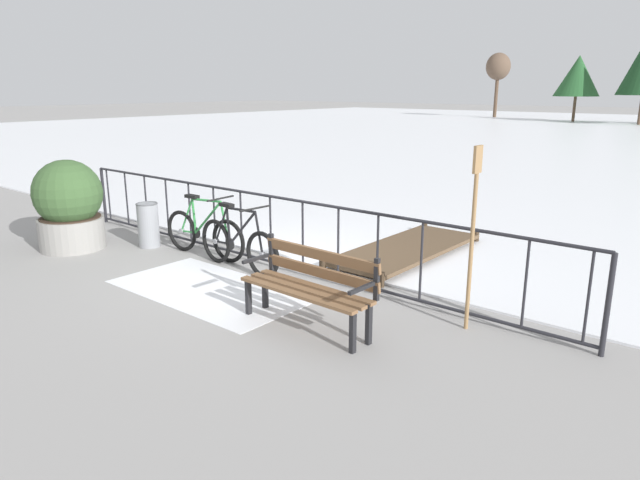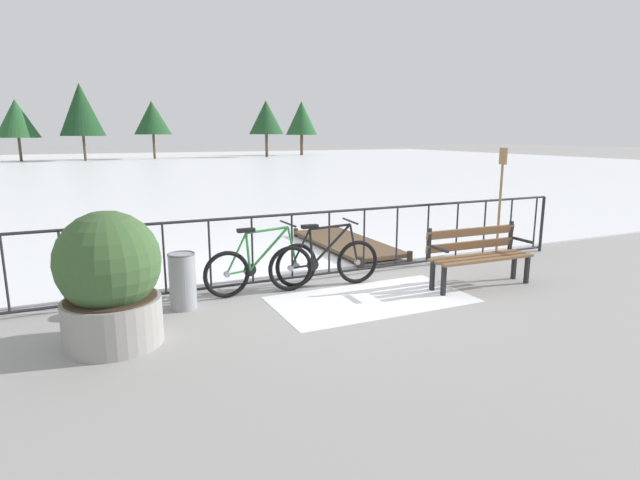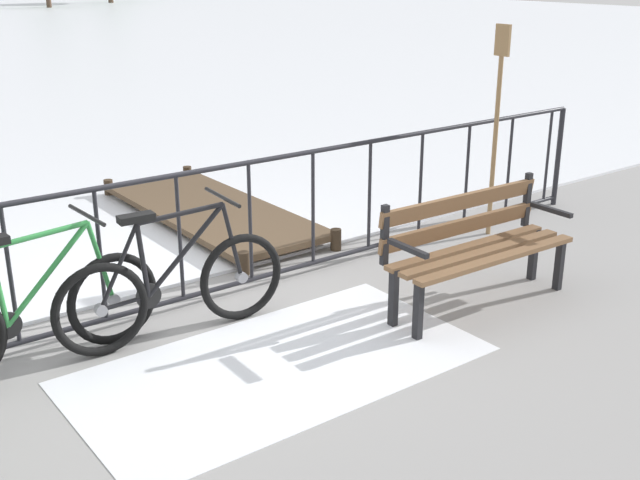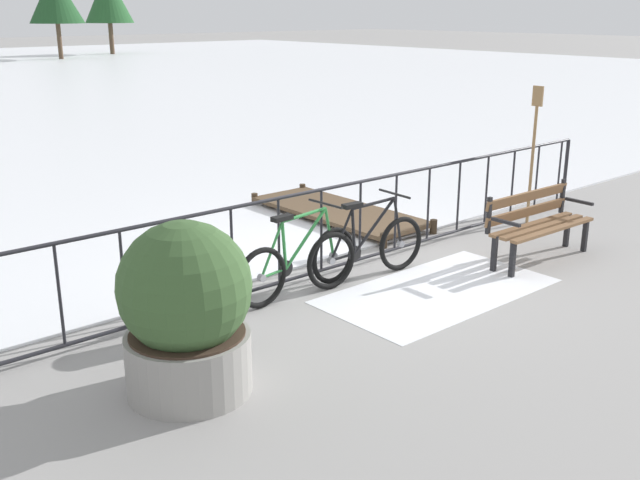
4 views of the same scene
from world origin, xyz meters
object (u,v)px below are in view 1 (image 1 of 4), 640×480
(trash_bin, at_px, (148,225))
(park_bench, at_px, (311,281))
(oar_upright, at_px, (473,227))
(bicycle_near_railing, at_px, (238,245))
(planter_with_shrub, at_px, (69,205))
(bicycle_second, at_px, (204,233))

(trash_bin, bearing_deg, park_bench, -10.32)
(park_bench, distance_m, oar_upright, 1.80)
(park_bench, relative_size, oar_upright, 0.81)
(bicycle_near_railing, bearing_deg, planter_with_shrub, -162.18)
(bicycle_near_railing, xyz_separation_m, planter_with_shrub, (-2.94, -0.94, 0.34))
(bicycle_second, distance_m, planter_with_shrub, 2.32)
(bicycle_near_railing, relative_size, oar_upright, 0.86)
(planter_with_shrub, bearing_deg, park_bench, 1.08)
(bicycle_second, bearing_deg, park_bench, -17.99)
(planter_with_shrub, bearing_deg, trash_bin, 44.03)
(bicycle_second, distance_m, oar_upright, 4.43)
(park_bench, distance_m, trash_bin, 4.22)
(bicycle_second, height_order, trash_bin, bicycle_second)
(bicycle_near_railing, distance_m, bicycle_second, 0.92)
(bicycle_near_railing, relative_size, park_bench, 1.06)
(bicycle_near_railing, distance_m, planter_with_shrub, 3.10)
(bicycle_near_railing, distance_m, park_bench, 2.27)
(trash_bin, bearing_deg, bicycle_second, 10.85)
(park_bench, height_order, trash_bin, park_bench)
(oar_upright, bearing_deg, planter_with_shrub, -170.15)
(bicycle_near_railing, height_order, trash_bin, bicycle_near_railing)
(bicycle_second, bearing_deg, bicycle_near_railing, -7.95)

